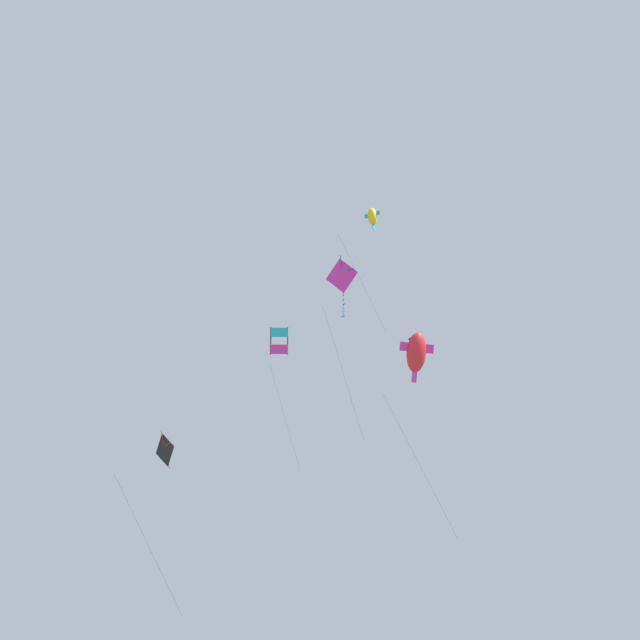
{
  "coord_description": "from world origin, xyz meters",
  "views": [
    {
      "loc": [
        -42.23,
        -4.61,
        1.99
      ],
      "look_at": [
        -2.82,
        -2.16,
        24.05
      ],
      "focal_mm": 47.01,
      "sensor_mm": 36.0,
      "label": 1
    }
  ],
  "objects_px": {
    "kite_fish_far_centre": "(372,217)",
    "kite_diamond_upper_right": "(342,277)",
    "kite_diamond_near_right": "(165,452)",
    "kite_box_near_left": "(279,341)",
    "kite_fish_highest": "(416,353)"
  },
  "relations": [
    {
      "from": "kite_diamond_upper_right",
      "to": "kite_box_near_left",
      "type": "bearing_deg",
      "value": 130.62
    },
    {
      "from": "kite_fish_far_centre",
      "to": "kite_fish_highest",
      "type": "bearing_deg",
      "value": -38.51
    },
    {
      "from": "kite_fish_far_centre",
      "to": "kite_box_near_left",
      "type": "distance_m",
      "value": 10.2
    },
    {
      "from": "kite_diamond_near_right",
      "to": "kite_box_near_left",
      "type": "xyz_separation_m",
      "value": [
        7.18,
        -4.26,
        9.3
      ]
    },
    {
      "from": "kite_diamond_near_right",
      "to": "kite_box_near_left",
      "type": "bearing_deg",
      "value": 85.32
    },
    {
      "from": "kite_fish_far_centre",
      "to": "kite_diamond_upper_right",
      "type": "xyz_separation_m",
      "value": [
        -5.23,
        1.81,
        -7.65
      ]
    },
    {
      "from": "kite_fish_far_centre",
      "to": "kite_diamond_upper_right",
      "type": "distance_m",
      "value": 9.45
    },
    {
      "from": "kite_box_near_left",
      "to": "kite_fish_far_centre",
      "type": "bearing_deg",
      "value": -6.53
    },
    {
      "from": "kite_diamond_near_right",
      "to": "kite_fish_highest",
      "type": "distance_m",
      "value": 13.87
    },
    {
      "from": "kite_fish_far_centre",
      "to": "kite_diamond_near_right",
      "type": "distance_m",
      "value": 21.52
    },
    {
      "from": "kite_diamond_near_right",
      "to": "kite_diamond_upper_right",
      "type": "relative_size",
      "value": 0.78
    },
    {
      "from": "kite_fish_highest",
      "to": "kite_fish_far_centre",
      "type": "bearing_deg",
      "value": 102.55
    },
    {
      "from": "kite_fish_far_centre",
      "to": "kite_diamond_near_right",
      "type": "bearing_deg",
      "value": -121.48
    },
    {
      "from": "kite_diamond_near_right",
      "to": "kite_box_near_left",
      "type": "distance_m",
      "value": 12.5
    },
    {
      "from": "kite_fish_highest",
      "to": "kite_diamond_upper_right",
      "type": "bearing_deg",
      "value": -172.76
    }
  ]
}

